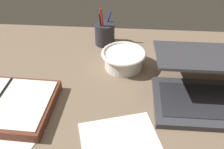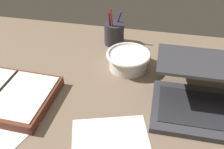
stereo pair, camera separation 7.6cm
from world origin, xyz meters
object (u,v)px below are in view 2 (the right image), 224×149
(pen_cup, at_px, (114,33))
(planner, at_px, (2,94))
(laptop, at_px, (212,95))
(bowl, at_px, (128,60))

(pen_cup, distance_m, planner, 0.48)
(laptop, relative_size, pen_cup, 2.11)
(bowl, relative_size, pen_cup, 0.99)
(laptop, xyz_separation_m, bowl, (-0.27, 0.15, -0.01))
(laptop, distance_m, planner, 0.63)
(bowl, distance_m, planner, 0.43)
(planner, bearing_deg, pen_cup, 57.40)
(laptop, distance_m, pen_cup, 0.47)
(pen_cup, xyz_separation_m, planner, (-0.27, -0.40, -0.03))
(bowl, bearing_deg, planner, -146.08)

